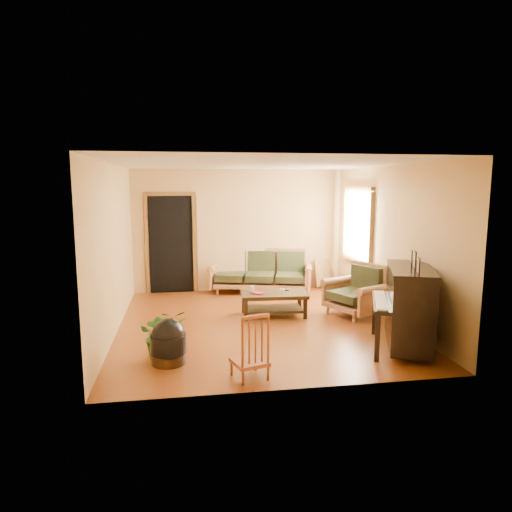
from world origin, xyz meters
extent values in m
plane|color=#59260B|center=(0.00, 0.00, 0.00)|extent=(5.00, 5.00, 0.00)
cube|color=black|center=(-1.45, 2.48, 1.02)|extent=(1.08, 0.16, 2.05)
cube|color=white|center=(2.21, 1.30, 1.50)|extent=(0.12, 1.36, 1.46)
cube|color=#A1623B|center=(0.42, 2.18, 0.45)|extent=(2.27, 1.39, 0.91)
cube|color=black|center=(0.35, 0.39, 0.21)|extent=(1.17, 0.69, 0.41)
cube|color=#A1623B|center=(1.74, 0.19, 0.46)|extent=(1.17, 1.20, 0.91)
cube|color=black|center=(1.87, -1.52, 0.58)|extent=(1.21, 1.51, 1.16)
cylinder|color=black|center=(-1.41, -1.51, 0.22)|extent=(0.60, 0.60, 0.44)
cube|color=brown|center=(-0.45, -2.12, 0.41)|extent=(0.48, 0.51, 0.81)
cube|color=#AE7F3A|center=(1.91, 2.43, 0.33)|extent=(0.50, 0.27, 0.65)
cylinder|color=#304E90|center=(1.91, 2.19, 0.13)|extent=(0.26, 0.26, 0.25)
imported|color=#1E5C1A|center=(-1.48, -1.36, 0.34)|extent=(0.73, 0.67, 0.69)
imported|color=maroon|center=(0.00, 0.32, 0.42)|extent=(0.26, 0.26, 0.02)
cylinder|color=white|center=(-0.03, 0.44, 0.48)|extent=(0.08, 0.08, 0.12)
cylinder|color=silver|center=(0.51, 0.42, 0.44)|extent=(0.09, 0.09, 0.06)
cube|color=black|center=(0.57, 0.51, 0.42)|extent=(0.15, 0.07, 0.01)
camera|label=1|loc=(-1.19, -7.21, 2.28)|focal=32.00mm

